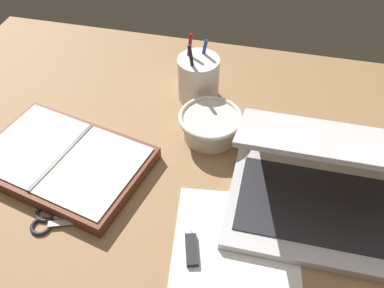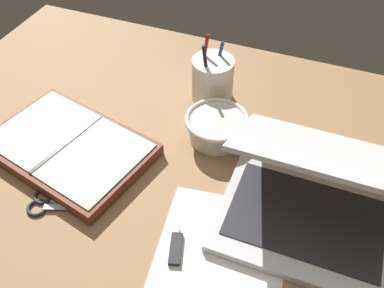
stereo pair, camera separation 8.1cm
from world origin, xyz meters
The scene contains 8 objects.
desk_top centered at (0.00, 0.00, 1.00)cm, with size 140.00×100.00×2.00cm, color #936D47.
laptop centered at (20.77, 0.70, 7.01)cm, with size 30.24×29.36×18.33cm.
bowl centered at (-1.18, 13.69, 5.11)cm, with size 13.70×13.70×5.59cm.
pen_cup centered at (-6.65, 26.22, 7.22)cm, with size 9.60×9.60×15.24cm.
planner centered at (-27.90, -1.84, 3.49)cm, with size 36.46×28.39×3.18cm.
scissors centered at (-24.31, -14.65, 2.34)cm, with size 13.88×6.80×0.80cm.
paper_sheet_front centered at (8.87, -13.76, 2.08)cm, with size 21.49×26.59×0.16cm, color white.
usb_drive centered at (1.39, -14.69, 2.50)cm, with size 3.64×7.36×1.00cm.
Camera 1 is at (10.17, -51.74, 66.84)cm, focal length 40.00 mm.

